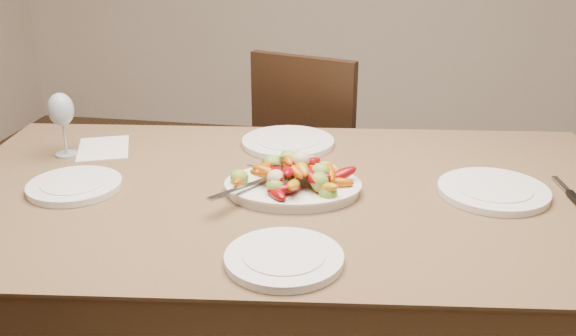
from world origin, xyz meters
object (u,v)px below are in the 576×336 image
at_px(wine_glass, 63,123).
at_px(chair_far, 322,161).
at_px(plate_left, 75,186).
at_px(plate_right, 493,191).
at_px(dining_table, 288,310).
at_px(plate_near, 284,259).
at_px(plate_far, 288,143).
at_px(serving_platter, 293,189).

bearing_deg(wine_glass, chair_far, 49.49).
xyz_separation_m(plate_left, plate_right, (1.09, 0.15, 0.00)).
height_order(dining_table, plate_near, plate_near).
bearing_deg(dining_table, chair_far, 90.95).
xyz_separation_m(plate_right, plate_far, (-0.59, 0.28, 0.00)).
height_order(chair_far, wine_glass, wine_glass).
relative_size(dining_table, plate_left, 7.50).
bearing_deg(plate_right, chair_far, 121.80).
xyz_separation_m(dining_table, serving_platter, (0.02, -0.02, 0.39)).
bearing_deg(plate_left, chair_far, 62.31).
distance_m(dining_table, plate_far, 0.52).
relative_size(plate_far, plate_near, 1.15).
bearing_deg(plate_left, dining_table, 9.24).
bearing_deg(chair_far, plate_right, 139.88).
bearing_deg(serving_platter, plate_near, -83.76).
xyz_separation_m(plate_right, plate_near, (-0.48, -0.43, 0.00)).
relative_size(chair_far, wine_glass, 4.64).
height_order(plate_near, wine_glass, wine_glass).
bearing_deg(dining_table, serving_platter, -49.19).
bearing_deg(serving_platter, plate_left, -172.83).
height_order(serving_platter, plate_near, serving_platter).
distance_m(chair_far, wine_glass, 1.12).
height_order(dining_table, serving_platter, serving_platter).
xyz_separation_m(serving_platter, plate_left, (-0.57, -0.07, -0.00)).
xyz_separation_m(serving_platter, plate_right, (0.51, 0.08, -0.00)).
bearing_deg(serving_platter, wine_glass, 167.43).
distance_m(chair_far, plate_right, 1.08).
distance_m(chair_far, plate_left, 1.20).
height_order(chair_far, plate_left, chair_far).
height_order(plate_left, wine_glass, wine_glass).
bearing_deg(chair_far, plate_far, 104.11).
xyz_separation_m(dining_table, plate_right, (0.53, 0.06, 0.39)).
relative_size(serving_platter, plate_left, 1.40).
height_order(dining_table, wine_glass, wine_glass).
bearing_deg(plate_far, plate_right, -25.30).
distance_m(dining_table, chair_far, 0.95).
bearing_deg(chair_far, dining_table, 109.03).
bearing_deg(dining_table, plate_near, -81.65).
bearing_deg(plate_right, serving_platter, -171.23).
bearing_deg(wine_glass, plate_near, -34.21).
bearing_deg(plate_right, plate_left, -172.07).
xyz_separation_m(dining_table, plate_far, (-0.06, 0.34, 0.39)).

